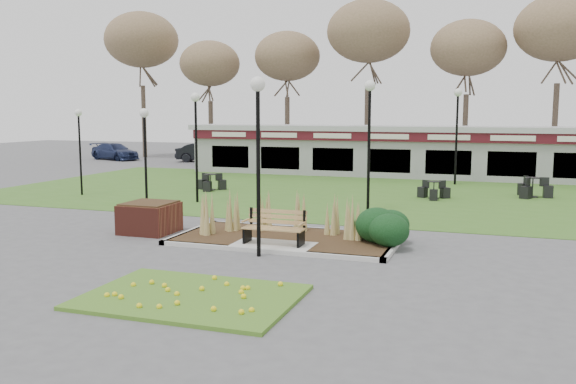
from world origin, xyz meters
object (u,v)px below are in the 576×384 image
(lamp_post_mid_left, at_px, (196,123))
(lamp_post_near_left, at_px, (145,139))
(lamp_post_mid_right, at_px, (369,116))
(bistro_set_d, at_px, (532,191))
(bistro_set_a, at_px, (211,185))
(lamp_post_near_right, at_px, (258,127))
(car_silver, at_px, (230,156))
(park_bench, at_px, (275,227))
(lamp_post_far_right, at_px, (457,115))
(lamp_post_far_left, at_px, (79,133))
(car_black, at_px, (205,152))
(car_blue, at_px, (115,152))
(bistro_set_b, at_px, (434,193))
(food_pavilion, at_px, (393,151))
(brick_planter, at_px, (150,217))

(lamp_post_mid_left, bearing_deg, lamp_post_near_left, -88.04)
(lamp_post_mid_right, relative_size, bistro_set_d, 3.00)
(bistro_set_a, bearing_deg, lamp_post_near_right, -58.61)
(car_silver, bearing_deg, park_bench, -141.34)
(lamp_post_far_right, distance_m, lamp_post_far_left, 18.18)
(lamp_post_near_right, xyz_separation_m, car_silver, (-11.87, 24.33, -2.71))
(car_black, height_order, car_blue, car_black)
(car_silver, xyz_separation_m, car_blue, (-10.35, 1.45, 0.01))
(lamp_post_near_left, height_order, car_black, lamp_post_near_left)
(lamp_post_mid_left, relative_size, bistro_set_a, 3.16)
(bistro_set_b, height_order, car_black, car_black)
(lamp_post_far_left, relative_size, car_silver, 1.03)
(park_bench, height_order, bistro_set_b, park_bench)
(lamp_post_near_right, relative_size, bistro_set_d, 2.83)
(lamp_post_far_right, bearing_deg, lamp_post_mid_right, -104.91)
(lamp_post_far_left, distance_m, bistro_set_d, 20.00)
(park_bench, relative_size, lamp_post_far_right, 0.35)
(lamp_post_near_right, xyz_separation_m, bistro_set_a, (-7.04, 11.54, -3.07))
(lamp_post_far_left, height_order, bistro_set_d, lamp_post_far_left)
(lamp_post_mid_right, xyz_separation_m, car_silver, (-13.08, 16.26, -2.91))
(park_bench, bearing_deg, bistro_set_b, 73.90)
(lamp_post_near_left, distance_m, lamp_post_far_right, 16.73)
(lamp_post_far_left, relative_size, bistro_set_a, 2.70)
(lamp_post_mid_left, xyz_separation_m, lamp_post_far_left, (-5.90, 0.28, -0.47))
(bistro_set_a, xyz_separation_m, bistro_set_b, (10.28, 0.52, -0.01))
(bistro_set_d, bearing_deg, car_silver, 151.37)
(food_pavilion, xyz_separation_m, bistro_set_a, (-7.10, -9.22, -1.20))
(lamp_post_far_left, xyz_separation_m, bistro_set_a, (4.72, 3.37, -2.51))
(car_silver, bearing_deg, bistro_set_d, -107.10)
(food_pavilion, distance_m, lamp_post_near_left, 17.91)
(lamp_post_near_left, xyz_separation_m, car_black, (-9.00, 22.45, -2.08))
(lamp_post_near_left, xyz_separation_m, car_blue, (-16.50, 21.91, -2.15))
(bistro_set_a, relative_size, bistro_set_d, 0.87)
(food_pavilion, relative_size, car_blue, 5.58)
(food_pavilion, xyz_separation_m, lamp_post_mid_left, (-5.92, -12.87, 1.78))
(lamp_post_near_left, relative_size, lamp_post_near_right, 0.83)
(food_pavilion, height_order, car_silver, food_pavilion)
(brick_planter, relative_size, lamp_post_far_right, 0.31)
(lamp_post_mid_right, bearing_deg, brick_planter, -131.48)
(food_pavilion, height_order, lamp_post_mid_left, lamp_post_mid_left)
(car_black, bearing_deg, lamp_post_mid_left, -167.96)
(car_black, xyz_separation_m, car_blue, (-7.50, -0.54, -0.07))
(lamp_post_far_right, bearing_deg, car_black, 154.81)
(food_pavilion, bearing_deg, lamp_post_near_left, -108.89)
(park_bench, xyz_separation_m, lamp_post_mid_right, (1.15, 7.03, 2.95))
(bistro_set_b, distance_m, car_blue, 28.92)
(lamp_post_near_right, height_order, lamp_post_mid_left, lamp_post_near_right)
(lamp_post_far_right, bearing_deg, food_pavilion, 139.67)
(food_pavilion, distance_m, bistro_set_d, 10.01)
(car_silver, height_order, car_blue, car_blue)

